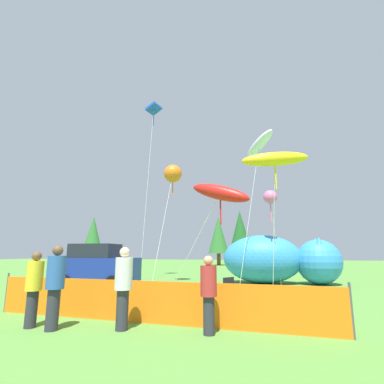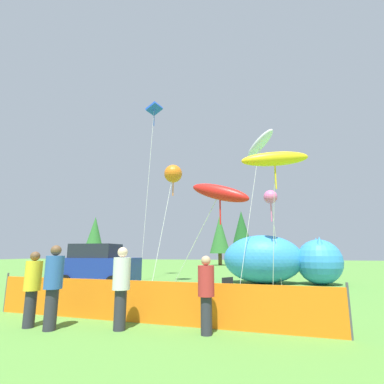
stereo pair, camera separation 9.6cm
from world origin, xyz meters
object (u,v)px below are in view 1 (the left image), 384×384
at_px(inflatable_cat, 278,261).
at_px(spectator_in_grey_shirt, 34,285).
at_px(kite_white_ghost, 259,145).
at_px(kite_red_lizard, 220,193).
at_px(spectator_in_green_shirt, 55,283).
at_px(folding_chair, 232,291).
at_px(kite_pink_octopus, 270,197).
at_px(spectator_in_black_shirt, 209,291).
at_px(parked_car, 98,266).
at_px(kite_yellow_hero, 275,159).
at_px(kite_orange_flower, 173,174).
at_px(kite_blue_box, 153,112).
at_px(spectator_in_blue_shirt, 123,284).

relative_size(inflatable_cat, spectator_in_grey_shirt, 3.71).
xyz_separation_m(spectator_in_grey_shirt, kite_white_ghost, (5.00, 11.56, 7.12)).
bearing_deg(kite_red_lizard, kite_white_ghost, 74.70).
bearing_deg(kite_red_lizard, inflatable_cat, 67.31).
distance_m(spectator_in_green_shirt, kite_red_lizard, 7.24).
height_order(folding_chair, kite_pink_octopus, kite_pink_octopus).
relative_size(inflatable_cat, spectator_in_black_shirt, 3.93).
xyz_separation_m(parked_car, kite_red_lizard, (6.41, -1.72, 3.01)).
xyz_separation_m(inflatable_cat, kite_yellow_hero, (-0.01, -4.60, 4.32)).
height_order(inflatable_cat, kite_red_lizard, kite_red_lizard).
bearing_deg(kite_yellow_hero, spectator_in_grey_shirt, -130.62).
height_order(kite_orange_flower, kite_blue_box, kite_blue_box).
height_order(inflatable_cat, kite_white_ghost, kite_white_ghost).
xyz_separation_m(spectator_in_blue_shirt, kite_orange_flower, (-1.99, 9.64, 5.13)).
height_order(spectator_in_green_shirt, kite_yellow_hero, kite_yellow_hero).
bearing_deg(kite_orange_flower, spectator_in_black_shirt, -67.84).
distance_m(spectator_in_black_shirt, kite_yellow_hero, 7.96).
bearing_deg(spectator_in_blue_shirt, inflatable_cat, 71.72).
relative_size(spectator_in_grey_shirt, kite_pink_octopus, 0.34).
distance_m(kite_pink_octopus, kite_yellow_hero, 3.47).
distance_m(inflatable_cat, spectator_in_blue_shirt, 11.52).
height_order(spectator_in_blue_shirt, kite_pink_octopus, kite_pink_octopus).
bearing_deg(kite_blue_box, kite_white_ghost, -6.28).
height_order(inflatable_cat, spectator_in_black_shirt, inflatable_cat).
relative_size(parked_car, spectator_in_green_shirt, 2.18).
bearing_deg(spectator_in_black_shirt, spectator_in_green_shirt, -171.63).
bearing_deg(parked_car, spectator_in_blue_shirt, -59.63).
height_order(spectator_in_blue_shirt, spectator_in_grey_shirt, spectator_in_blue_shirt).
distance_m(parked_car, kite_pink_octopus, 9.42).
xyz_separation_m(spectator_in_blue_shirt, kite_white_ghost, (2.92, 11.26, 7.07)).
relative_size(spectator_in_green_shirt, kite_blue_box, 0.15).
bearing_deg(kite_yellow_hero, inflatable_cat, 89.92).
bearing_deg(spectator_in_grey_shirt, kite_blue_box, 100.04).
distance_m(kite_red_lizard, kite_yellow_hero, 2.81).
distance_m(spectator_in_grey_shirt, kite_orange_flower, 11.21).
bearing_deg(folding_chair, spectator_in_grey_shirt, -107.68).
relative_size(folding_chair, spectator_in_blue_shirt, 0.51).
xyz_separation_m(spectator_in_black_shirt, kite_red_lizard, (-0.54, 5.45, 3.16)).
height_order(kite_white_ghost, kite_red_lizard, kite_white_ghost).
bearing_deg(kite_pink_octopus, kite_red_lizard, -116.40).
xyz_separation_m(kite_pink_octopus, kite_yellow_hero, (0.22, -3.30, 1.05)).
distance_m(spectator_in_green_shirt, spectator_in_grey_shirt, 0.64).
distance_m(parked_car, folding_chair, 8.19).
relative_size(spectator_in_black_shirt, kite_orange_flower, 0.24).
relative_size(spectator_in_green_shirt, kite_yellow_hero, 0.30).
xyz_separation_m(parked_car, spectator_in_blue_shirt, (5.05, -7.27, -0.05)).
xyz_separation_m(folding_chair, spectator_in_grey_shirt, (-4.11, -3.49, 0.41)).
bearing_deg(spectator_in_green_shirt, folding_chair, 45.84).
bearing_deg(kite_blue_box, folding_chair, -54.59).
bearing_deg(kite_orange_flower, spectator_in_green_shirt, -86.93).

